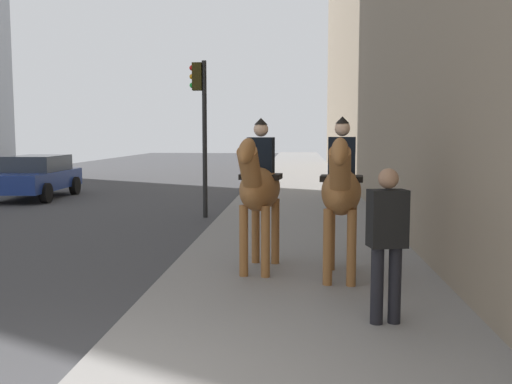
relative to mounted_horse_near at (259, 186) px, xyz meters
name	(u,v)px	position (x,y,z in m)	size (l,w,h in m)	color
mounted_horse_near	(259,186)	(0.00, 0.00, 0.00)	(2.15, 0.74, 2.30)	brown
mounted_horse_far	(341,189)	(-0.41, -1.18, 0.01)	(2.15, 0.71, 2.31)	brown
pedestrian_greeting	(387,235)	(-2.34, -1.54, -0.30)	(0.33, 0.44, 1.70)	black
car_near_lane	(36,176)	(10.28, 8.23, -0.64)	(4.28, 2.09, 1.44)	navy
traffic_light_near_curb	(201,114)	(6.24, 1.91, 1.29)	(0.20, 0.44, 4.03)	black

